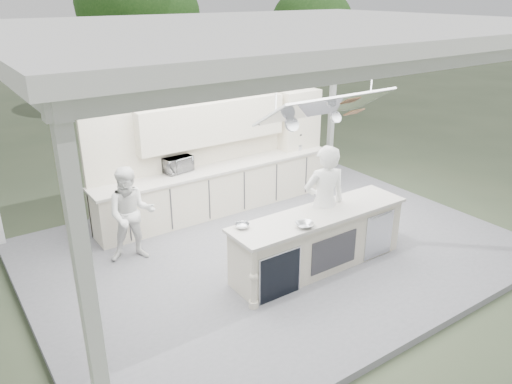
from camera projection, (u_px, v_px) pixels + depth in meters
ground at (275, 253)px, 8.76m from camera, size 90.00×90.00×0.00m
stage_deck at (275, 250)px, 8.73m from camera, size 8.00×6.00×0.12m
tent at (279, 33)px, 7.34m from camera, size 8.20×6.20×3.86m
demo_island at (318, 240)px, 7.93m from camera, size 3.10×0.79×0.95m
back_counter at (219, 189)px, 9.98m from camera, size 5.08×0.72×0.95m
back_wall_unit at (231, 136)px, 10.01m from camera, size 5.05×0.48×2.25m
tree_cluster at (77, 25)px, 14.88m from camera, size 19.55×9.40×5.85m
head_chef at (324, 203)px, 8.05m from camera, size 0.82×0.66×1.95m
sous_chef at (131, 214)px, 8.07m from camera, size 0.94×0.84×1.61m
toaster_oven at (177, 164)px, 9.47m from camera, size 0.60×0.45×0.30m
bowl_large at (305, 225)px, 7.29m from camera, size 0.33×0.33×0.07m
bowl_small at (242, 226)px, 7.27m from camera, size 0.22×0.22×0.07m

